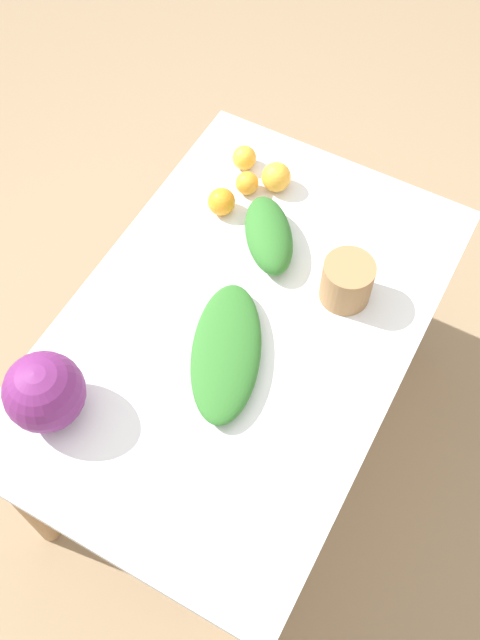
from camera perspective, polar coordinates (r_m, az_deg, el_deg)
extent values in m
plane|color=#937A5B|center=(2.44, 0.00, -8.90)|extent=(8.00, 8.00, 0.00)
cube|color=silver|center=(1.81, 0.00, -0.57)|extent=(1.28, 0.84, 0.03)
cylinder|color=tan|center=(1.94, 1.12, -23.99)|extent=(0.06, 0.06, 0.69)
cylinder|color=tan|center=(2.37, 14.54, 2.11)|extent=(0.06, 0.06, 0.69)
cylinder|color=tan|center=(2.09, -16.98, -13.56)|extent=(0.06, 0.06, 0.69)
cylinder|color=tan|center=(2.50, -0.80, 8.84)|extent=(0.06, 0.06, 0.69)
sphere|color=#6B2366|center=(1.67, -15.38, -5.57)|extent=(0.19, 0.19, 0.19)
cylinder|color=#997047|center=(1.81, 8.55, 3.08)|extent=(0.13, 0.13, 0.13)
ellipsoid|color=#2D6B28|center=(1.72, -1.11, -2.53)|extent=(0.42, 0.31, 0.06)
ellipsoid|color=#2D6B28|center=(1.90, 2.31, 6.81)|extent=(0.28, 0.25, 0.09)
sphere|color=orange|center=(2.03, 0.56, 10.90)|extent=(0.07, 0.07, 0.07)
sphere|color=#F9A833|center=(2.10, 0.34, 12.86)|extent=(0.07, 0.07, 0.07)
sphere|color=#F9A833|center=(2.04, 2.92, 11.36)|extent=(0.08, 0.08, 0.08)
sphere|color=orange|center=(1.98, -1.49, 9.44)|extent=(0.08, 0.08, 0.08)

